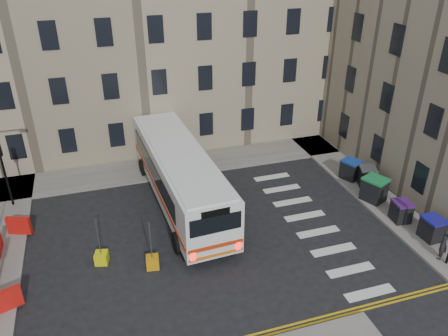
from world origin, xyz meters
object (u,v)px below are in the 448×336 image
pedestrian (443,244)px  bollard_chevron (153,262)px  wheelie_bin_e (351,169)px  bus (179,174)px  wheelie_bin_a (432,228)px  wheelie_bin_c (374,189)px  wheelie_bin_b (401,211)px  bollard_yellow (102,258)px  wheelie_bin_d (367,176)px

pedestrian → bollard_chevron: 14.09m
wheelie_bin_e → pedestrian: (-0.14, -8.40, 0.20)m
bollard_chevron → bus: bearing=64.1°
wheelie_bin_a → wheelie_bin_c: wheelie_bin_c is taller
wheelie_bin_a → wheelie_bin_e: (-0.52, 6.93, 0.02)m
wheelie_bin_a → wheelie_bin_b: bearing=102.0°
wheelie_bin_a → bollard_yellow: 16.89m
wheelie_bin_d → bollard_chevron: 14.62m
bus → wheelie_bin_e: (11.15, -0.63, -1.18)m
wheelie_bin_e → bollard_yellow: (-16.02, -3.58, -0.49)m
bus → wheelie_bin_d: bus is taller
wheelie_bin_e → bollard_yellow: wheelie_bin_e is taller
bollard_chevron → wheelie_bin_b: bearing=-1.7°
wheelie_bin_a → bollard_yellow: wheelie_bin_a is taller
wheelie_bin_e → bollard_yellow: size_ratio=2.43×
wheelie_bin_a → bollard_yellow: (-16.54, 3.35, -0.47)m
wheelie_bin_b → wheelie_bin_e: wheelie_bin_e is taller
bus → wheelie_bin_d: size_ratio=9.01×
bollard_chevron → wheelie_bin_c: bearing=7.9°
bus → bollard_yellow: 6.65m
wheelie_bin_d → bollard_chevron: (-14.18, -3.54, -0.48)m
wheelie_bin_c → pedestrian: bearing=-113.9°
wheelie_bin_c → bollard_yellow: wheelie_bin_c is taller
wheelie_bin_e → bollard_yellow: bearing=169.0°
pedestrian → bollard_chevron: pedestrian is taller
wheelie_bin_d → pedestrian: size_ratio=0.84×
wheelie_bin_c → wheelie_bin_b: bearing=-109.4°
wheelie_bin_e → pedestrian: pedestrian is taller
wheelie_bin_d → bollard_chevron: bearing=-145.6°
wheelie_bin_a → wheelie_bin_d: (-0.05, 5.82, 0.02)m
wheelie_bin_a → pedestrian: size_ratio=0.73×
wheelie_bin_c → wheelie_bin_d: size_ratio=1.18×
wheelie_bin_c → wheelie_bin_d: 1.75m
pedestrian → bollard_chevron: size_ratio=2.79×
wheelie_bin_a → bollard_chevron: wheelie_bin_a is taller
bus → wheelie_bin_b: size_ratio=10.87×
bus → wheelie_bin_e: size_ratio=8.73×
pedestrian → wheelie_bin_a: bearing=-151.9°
wheelie_bin_a → wheelie_bin_e: 6.95m
pedestrian → bollard_yellow: (-15.88, 4.83, -0.69)m
wheelie_bin_a → bollard_chevron: size_ratio=2.04×
wheelie_bin_a → wheelie_bin_c: (-0.65, 4.18, 0.11)m
bus → wheelie_bin_b: bearing=-30.0°
bus → bollard_yellow: (-4.88, -4.20, -1.67)m
wheelie_bin_a → bollard_yellow: size_ratio=2.04×
wheelie_bin_d → wheelie_bin_e: bearing=133.7°
wheelie_bin_b → wheelie_bin_c: (-0.17, 2.29, 0.14)m
wheelie_bin_a → bollard_chevron: 14.41m
bus → wheelie_bin_a: bearing=-36.1°
wheelie_bin_c → bollard_yellow: bearing=159.2°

